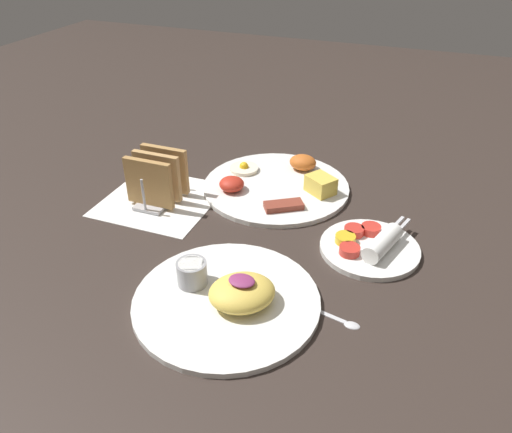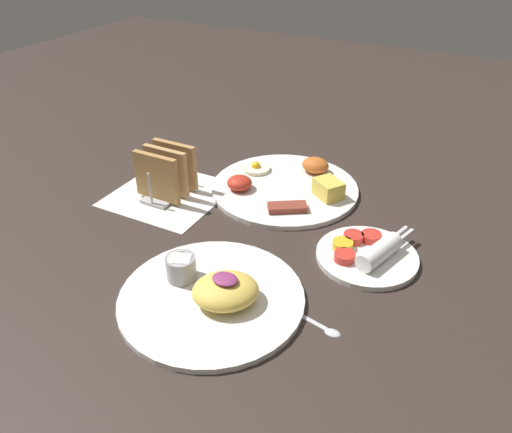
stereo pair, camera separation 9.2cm
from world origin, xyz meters
The scene contains 7 objects.
ground_plane centered at (0.00, 0.00, 0.00)m, with size 3.00×3.00×0.00m, color #332823.
napkin_flat centered at (-0.23, 0.06, 0.00)m, with size 0.22×0.22×0.00m.
plate_breakfast centered at (-0.02, 0.19, 0.01)m, with size 0.31×0.31×0.05m.
plate_condiments centered at (0.20, 0.03, 0.01)m, with size 0.17×0.18×0.04m.
plate_foreground centered at (0.02, -0.18, 0.01)m, with size 0.29×0.29×0.06m.
toast_rack centered at (-0.23, 0.06, 0.05)m, with size 0.10×0.12×0.10m.
teaspoon centered at (0.18, -0.15, 0.00)m, with size 0.13×0.04×0.01m.
Camera 1 is at (0.27, -0.70, 0.53)m, focal length 35.00 mm.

